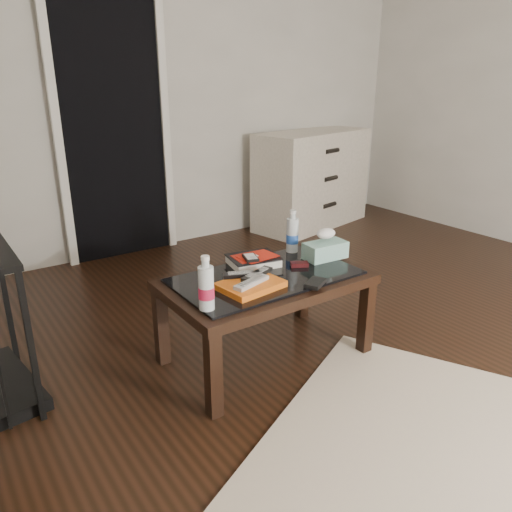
% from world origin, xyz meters
% --- Properties ---
extents(ground, '(5.00, 5.00, 0.00)m').
position_xyz_m(ground, '(0.00, 0.00, 0.00)').
color(ground, black).
rests_on(ground, ground).
extents(room_shell, '(5.00, 5.00, 5.00)m').
position_xyz_m(room_shell, '(0.00, 0.00, 1.62)').
color(room_shell, beige).
rests_on(room_shell, ground).
extents(doorway, '(0.90, 0.08, 2.07)m').
position_xyz_m(doorway, '(-0.40, 2.47, 1.02)').
color(doorway, black).
rests_on(doorway, ground).
extents(coffee_table, '(1.00, 0.60, 0.46)m').
position_xyz_m(coffee_table, '(-0.39, 0.49, 0.40)').
color(coffee_table, black).
rests_on(coffee_table, ground).
extents(dresser, '(1.28, 0.74, 0.90)m').
position_xyz_m(dresser, '(1.41, 2.23, 0.45)').
color(dresser, silver).
rests_on(dresser, ground).
extents(magazines, '(0.30, 0.24, 0.03)m').
position_xyz_m(magazines, '(-0.54, 0.40, 0.48)').
color(magazines, orange).
rests_on(magazines, coffee_table).
extents(remote_silver, '(0.21, 0.10, 0.02)m').
position_xyz_m(remote_silver, '(-0.55, 0.38, 0.50)').
color(remote_silver, '#A8A7AC').
rests_on(remote_silver, magazines).
extents(remote_black_front, '(0.20, 0.12, 0.02)m').
position_xyz_m(remote_black_front, '(-0.47, 0.45, 0.50)').
color(remote_black_front, black).
rests_on(remote_black_front, magazines).
extents(remote_black_back, '(0.20, 0.12, 0.02)m').
position_xyz_m(remote_black_back, '(-0.53, 0.48, 0.50)').
color(remote_black_back, black).
rests_on(remote_black_back, magazines).
extents(textbook, '(0.28, 0.24, 0.05)m').
position_xyz_m(textbook, '(-0.36, 0.64, 0.48)').
color(textbook, black).
rests_on(textbook, coffee_table).
extents(dvd_mailers, '(0.20, 0.15, 0.01)m').
position_xyz_m(dvd_mailers, '(-0.37, 0.64, 0.51)').
color(dvd_mailers, '#B71A0C').
rests_on(dvd_mailers, textbook).
extents(ipod, '(0.09, 0.12, 0.02)m').
position_xyz_m(ipod, '(-0.40, 0.61, 0.52)').
color(ipod, black).
rests_on(ipod, dvd_mailers).
extents(flip_phone, '(0.10, 0.08, 0.02)m').
position_xyz_m(flip_phone, '(-0.18, 0.49, 0.47)').
color(flip_phone, black).
rests_on(flip_phone, coffee_table).
extents(wallet, '(0.14, 0.12, 0.02)m').
position_xyz_m(wallet, '(-0.27, 0.26, 0.47)').
color(wallet, black).
rests_on(wallet, coffee_table).
extents(water_bottle_left, '(0.07, 0.07, 0.24)m').
position_xyz_m(water_bottle_left, '(-0.81, 0.33, 0.58)').
color(water_bottle_left, silver).
rests_on(water_bottle_left, coffee_table).
extents(water_bottle_right, '(0.08, 0.08, 0.24)m').
position_xyz_m(water_bottle_right, '(-0.06, 0.69, 0.58)').
color(water_bottle_right, silver).
rests_on(water_bottle_right, coffee_table).
extents(tissue_box, '(0.24, 0.14, 0.09)m').
position_xyz_m(tissue_box, '(0.01, 0.51, 0.51)').
color(tissue_box, '#248574').
rests_on(tissue_box, coffee_table).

